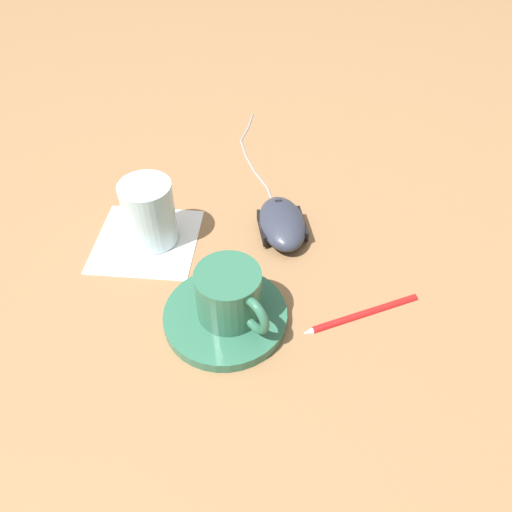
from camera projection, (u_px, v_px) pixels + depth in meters
The scene contains 8 objects.
ground_plane at pixel (230, 253), 0.65m from camera, with size 3.00×3.00×0.00m, color olive.
saucer at pixel (225, 316), 0.57m from camera, with size 0.14×0.14×0.01m, color #2D664C.
coffee_cup at pixel (230, 295), 0.54m from camera, with size 0.08×0.09×0.06m.
computer_mouse at pixel (282, 223), 0.67m from camera, with size 0.07×0.11×0.04m.
mouse_cable at pixel (253, 155), 0.81m from camera, with size 0.04×0.27×0.00m.
napkin_under_glass at pixel (147, 241), 0.67m from camera, with size 0.13×0.13×0.00m, color white.
drinking_glass at pixel (149, 213), 0.64m from camera, with size 0.07×0.07×0.09m, color silver.
pen at pixel (362, 312), 0.58m from camera, with size 0.15×0.05×0.01m.
Camera 1 is at (0.01, 0.46, 0.46)m, focal length 35.00 mm.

